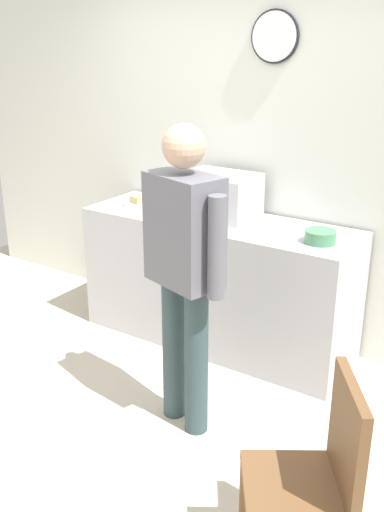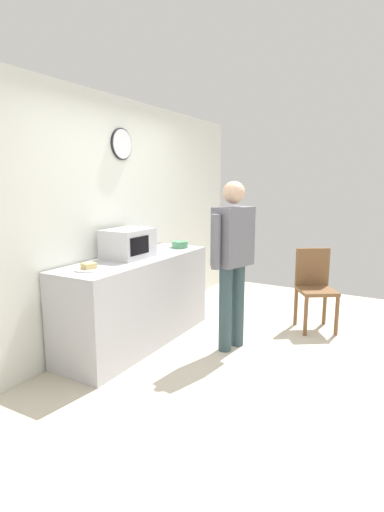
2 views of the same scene
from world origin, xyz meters
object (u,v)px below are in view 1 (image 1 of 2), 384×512
(microwave, at_px, (219,195))
(spoon_utensil, at_px, (318,234))
(sandwich_plate, at_px, (140,202))
(salad_bowl, at_px, (320,237))
(fork_utensil, at_px, (271,241))
(person_standing, at_px, (184,260))
(wooden_chair, at_px, (316,478))

(microwave, bearing_deg, spoon_utensil, 0.02)
(sandwich_plate, bearing_deg, spoon_utensil, 2.67)
(sandwich_plate, xyz_separation_m, salad_bowl, (1.45, -0.08, 0.02))
(salad_bowl, bearing_deg, fork_utensil, -151.75)
(sandwich_plate, relative_size, person_standing, 0.15)
(microwave, height_order, salad_bowl, microwave)
(microwave, height_order, fork_utensil, microwave)
(salad_bowl, distance_m, spoon_utensil, 0.16)
(salad_bowl, relative_size, person_standing, 0.11)
(sandwich_plate, xyz_separation_m, person_standing, (1.04, -0.95, 0.06))
(microwave, bearing_deg, sandwich_plate, -174.37)
(spoon_utensil, bearing_deg, sandwich_plate, -177.33)
(sandwich_plate, relative_size, salad_bowl, 1.35)
(fork_utensil, height_order, wooden_chair, wooden_chair)
(microwave, height_order, wooden_chair, microwave)
(wooden_chair, bearing_deg, sandwich_plate, 142.92)
(microwave, height_order, spoon_utensil, microwave)
(sandwich_plate, distance_m, salad_bowl, 1.46)
(salad_bowl, height_order, fork_utensil, salad_bowl)
(microwave, distance_m, wooden_chair, 2.22)
(spoon_utensil, relative_size, wooden_chair, 0.18)
(wooden_chair, bearing_deg, salad_bowl, 112.26)
(salad_bowl, xyz_separation_m, spoon_utensil, (-0.07, 0.14, -0.04))
(fork_utensil, distance_m, person_standing, 0.75)
(spoon_utensil, distance_m, person_standing, 1.07)
(microwave, distance_m, spoon_utensil, 0.75)
(sandwich_plate, bearing_deg, fork_utensil, -10.41)
(salad_bowl, bearing_deg, spoon_utensil, 116.39)
(microwave, distance_m, fork_utensil, 0.63)
(spoon_utensil, xyz_separation_m, person_standing, (-0.34, -1.01, 0.07))
(salad_bowl, relative_size, fork_utensil, 1.13)
(salad_bowl, bearing_deg, person_standing, -115.49)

